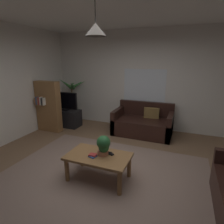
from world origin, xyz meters
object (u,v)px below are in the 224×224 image
object	(u,v)px
potted_plant_on_table	(103,145)
tv	(64,101)
book_on_table_0	(93,156)
tv_stand	(66,118)
remote_on_table_1	(109,153)
bookshelf_corner	(48,106)
couch_under_window	(143,124)
book_on_table_1	(93,155)
remote_on_table_0	(107,154)
coffee_table	(98,159)
potted_palm_corner	(73,102)
pendant_lamp	(96,29)

from	to	relation	value
potted_plant_on_table	tv	size ratio (longest dim) A/B	0.39
book_on_table_0	tv_stand	xyz separation A→B (m)	(-2.03, 2.12, -0.20)
remote_on_table_1	bookshelf_corner	distance (m)	2.83
tv	couch_under_window	bearing A→B (deg)	6.44
bookshelf_corner	book_on_table_0	bearing A→B (deg)	-36.09
couch_under_window	book_on_table_1	size ratio (longest dim) A/B	13.34
remote_on_table_0	tv_stand	distance (m)	2.96
tv_stand	remote_on_table_0	bearing A→B (deg)	-41.35
potted_plant_on_table	bookshelf_corner	bearing A→B (deg)	147.53
coffee_table	potted_plant_on_table	distance (m)	0.26
couch_under_window	tv_stand	distance (m)	2.34
book_on_table_1	bookshelf_corner	world-z (taller)	bookshelf_corner
coffee_table	bookshelf_corner	size ratio (longest dim) A/B	0.74
book_on_table_1	bookshelf_corner	distance (m)	2.75
couch_under_window	remote_on_table_0	bearing A→B (deg)	-92.96
couch_under_window	remote_on_table_1	xyz separation A→B (m)	(-0.08, -2.17, 0.18)
remote_on_table_1	potted_palm_corner	distance (m)	3.31
couch_under_window	book_on_table_0	world-z (taller)	couch_under_window
tv_stand	tv	size ratio (longest dim) A/B	1.03
book_on_table_1	bookshelf_corner	size ratio (longest dim) A/B	0.08
book_on_table_0	potted_palm_corner	distance (m)	3.31
book_on_table_0	remote_on_table_0	distance (m)	0.25
tv_stand	bookshelf_corner	world-z (taller)	bookshelf_corner
book_on_table_0	coffee_table	bearing A→B (deg)	53.06
book_on_table_0	tv	distance (m)	2.94
book_on_table_0	tv_stand	size ratio (longest dim) A/B	0.13
tv	potted_palm_corner	world-z (taller)	potted_palm_corner
coffee_table	book_on_table_1	distance (m)	0.14
book_on_table_0	remote_on_table_1	distance (m)	0.29
coffee_table	potted_palm_corner	bearing A→B (deg)	130.17
tv	pendant_lamp	size ratio (longest dim) A/B	1.70
remote_on_table_0	tv_stand	bearing A→B (deg)	-169.94
coffee_table	potted_palm_corner	size ratio (longest dim) A/B	0.71
book_on_table_1	potted_plant_on_table	bearing A→B (deg)	36.43
tv	pendant_lamp	xyz separation A→B (m)	(2.09, -2.02, 1.57)
couch_under_window	tv	size ratio (longest dim) A/B	1.75
book_on_table_1	tv	bearing A→B (deg)	134.19
couch_under_window	tv	xyz separation A→B (m)	(-2.33, -0.26, 0.51)
tv	bookshelf_corner	distance (m)	0.52
coffee_table	book_on_table_0	distance (m)	0.13
remote_on_table_0	book_on_table_0	bearing A→B (deg)	-86.46
coffee_table	remote_on_table_0	distance (m)	0.17
book_on_table_0	book_on_table_1	distance (m)	0.02
tv	potted_palm_corner	distance (m)	0.51
potted_plant_on_table	potted_palm_corner	bearing A→B (deg)	131.62
book_on_table_0	book_on_table_1	world-z (taller)	book_on_table_1
coffee_table	potted_plant_on_table	world-z (taller)	potted_plant_on_table
pendant_lamp	tv	bearing A→B (deg)	136.07
coffee_table	book_on_table_0	bearing A→B (deg)	-126.94
book_on_table_0	potted_palm_corner	xyz separation A→B (m)	(-2.06, 2.59, 0.21)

